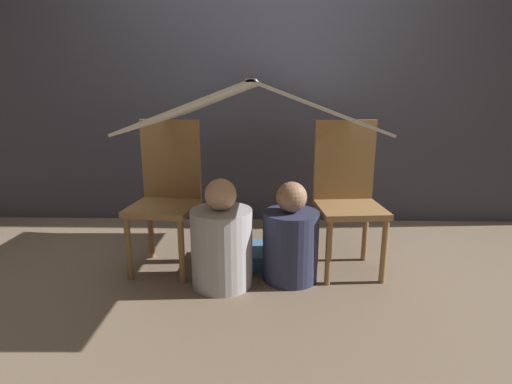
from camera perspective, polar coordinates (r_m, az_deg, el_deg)
name	(u,v)px	position (r m, az deg, el deg)	size (l,w,h in m)	color
ground_plane	(256,277)	(2.47, -0.07, -12.12)	(8.80, 8.80, 0.00)	#7A6651
wall_back	(260,71)	(3.36, 0.52, 16.86)	(7.00, 0.05, 2.50)	#3D3D47
chair_left	(167,191)	(2.55, -12.60, 0.15)	(0.43, 0.43, 0.93)	olive
chair_right	(347,192)	(2.52, 12.89, -0.02)	(0.42, 0.42, 0.93)	olive
sheet_canopy	(256,102)	(2.32, 0.00, 12.70)	(1.14, 1.49, 0.22)	silver
person_front	(222,243)	(2.31, -4.92, -7.25)	(0.35, 0.35, 0.63)	#B2B2B7
person_second	(291,241)	(2.37, 4.97, -6.94)	(0.33, 0.33, 0.60)	#2D3351
floor_cushion	(234,255)	(2.66, -3.14, -8.95)	(0.41, 0.33, 0.10)	#4C7FB2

